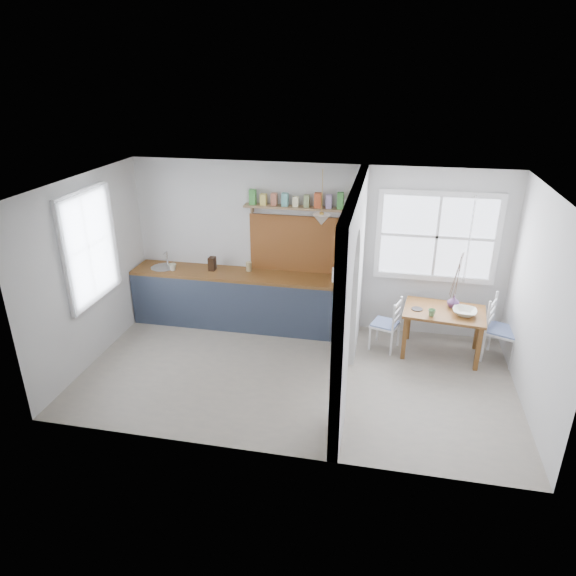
% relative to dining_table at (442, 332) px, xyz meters
% --- Properties ---
extents(floor, '(5.80, 3.20, 0.01)m').
position_rel_dining_table_xyz_m(floor, '(-1.97, -0.98, -0.35)').
color(floor, gray).
rests_on(floor, ground).
extents(ceiling, '(5.80, 3.20, 0.01)m').
position_rel_dining_table_xyz_m(ceiling, '(-1.97, -0.98, 2.25)').
color(ceiling, silver).
rests_on(ceiling, walls).
extents(walls, '(5.81, 3.21, 2.60)m').
position_rel_dining_table_xyz_m(walls, '(-1.97, -0.98, 0.95)').
color(walls, silver).
rests_on(walls, floor).
extents(partition, '(0.12, 3.20, 2.60)m').
position_rel_dining_table_xyz_m(partition, '(-1.27, -0.92, 1.10)').
color(partition, silver).
rests_on(partition, floor).
extents(kitchen_window, '(0.10, 1.16, 1.50)m').
position_rel_dining_table_xyz_m(kitchen_window, '(-4.84, -0.98, 1.30)').
color(kitchen_window, white).
rests_on(kitchen_window, walls).
extents(nook_window, '(1.76, 0.10, 1.30)m').
position_rel_dining_table_xyz_m(nook_window, '(-0.17, 0.58, 1.25)').
color(nook_window, white).
rests_on(nook_window, walls).
extents(counter, '(3.50, 0.60, 0.90)m').
position_rel_dining_table_xyz_m(counter, '(-3.10, 0.35, 0.11)').
color(counter, brown).
rests_on(counter, floor).
extents(sink, '(0.40, 0.40, 0.02)m').
position_rel_dining_table_xyz_m(sink, '(-4.40, 0.32, 0.54)').
color(sink, silver).
rests_on(sink, counter).
extents(backsplash, '(1.65, 0.03, 0.90)m').
position_rel_dining_table_xyz_m(backsplash, '(-2.18, 0.60, 1.00)').
color(backsplash, brown).
rests_on(backsplash, walls).
extents(shelf, '(1.75, 0.20, 0.21)m').
position_rel_dining_table_xyz_m(shelf, '(-2.18, 0.51, 1.66)').
color(shelf, '#A37A50').
rests_on(shelf, walls).
extents(pendant_lamp, '(0.26, 0.26, 0.16)m').
position_rel_dining_table_xyz_m(pendant_lamp, '(-1.82, 0.17, 1.53)').
color(pendant_lamp, silver).
rests_on(pendant_lamp, ceiling).
extents(utensil_rail, '(0.02, 0.50, 0.02)m').
position_rel_dining_table_xyz_m(utensil_rail, '(-1.36, -0.08, 1.10)').
color(utensil_rail, silver).
rests_on(utensil_rail, partition).
extents(dining_table, '(1.19, 0.87, 0.70)m').
position_rel_dining_table_xyz_m(dining_table, '(0.00, 0.00, 0.00)').
color(dining_table, brown).
rests_on(dining_table, floor).
extents(chair_left, '(0.47, 0.47, 0.81)m').
position_rel_dining_table_xyz_m(chair_left, '(-0.81, 0.01, 0.06)').
color(chair_left, silver).
rests_on(chair_left, floor).
extents(chair_right, '(0.57, 0.57, 0.95)m').
position_rel_dining_table_xyz_m(chair_right, '(0.82, -0.01, 0.13)').
color(chair_right, silver).
rests_on(chair_right, floor).
extents(kettle, '(0.26, 0.24, 0.26)m').
position_rel_dining_table_xyz_m(kettle, '(-1.57, 0.27, 0.68)').
color(kettle, white).
rests_on(kettle, counter).
extents(mug_a, '(0.13, 0.13, 0.11)m').
position_rel_dining_table_xyz_m(mug_a, '(-4.19, 0.23, 0.61)').
color(mug_a, beige).
rests_on(mug_a, counter).
extents(mug_b, '(0.11, 0.11, 0.09)m').
position_rel_dining_table_xyz_m(mug_b, '(-3.59, 0.37, 0.59)').
color(mug_b, white).
rests_on(mug_b, counter).
extents(knife_block, '(0.10, 0.14, 0.21)m').
position_rel_dining_table_xyz_m(knife_block, '(-3.58, 0.37, 0.66)').
color(knife_block, black).
rests_on(knife_block, counter).
extents(jar, '(0.11, 0.11, 0.15)m').
position_rel_dining_table_xyz_m(jar, '(-3.00, 0.45, 0.62)').
color(jar, tan).
rests_on(jar, counter).
extents(towel_magenta, '(0.02, 0.03, 0.55)m').
position_rel_dining_table_xyz_m(towel_magenta, '(-1.39, -0.01, -0.07)').
color(towel_magenta, '#DA1C86').
rests_on(towel_magenta, counter).
extents(towel_orange, '(0.02, 0.03, 0.52)m').
position_rel_dining_table_xyz_m(towel_orange, '(-1.39, -0.04, -0.10)').
color(towel_orange, '#D55C21').
rests_on(towel_orange, counter).
extents(bowl, '(0.37, 0.37, 0.08)m').
position_rel_dining_table_xyz_m(bowl, '(0.26, -0.08, 0.39)').
color(bowl, silver).
rests_on(bowl, dining_table).
extents(table_cup, '(0.13, 0.13, 0.10)m').
position_rel_dining_table_xyz_m(table_cup, '(-0.19, -0.21, 0.40)').
color(table_cup, '#5F905B').
rests_on(table_cup, dining_table).
extents(plate, '(0.16, 0.16, 0.01)m').
position_rel_dining_table_xyz_m(plate, '(-0.39, -0.04, 0.36)').
color(plate, black).
rests_on(plate, dining_table).
extents(vase, '(0.22, 0.22, 0.18)m').
position_rel_dining_table_xyz_m(vase, '(0.12, 0.14, 0.44)').
color(vase, '#553361').
rests_on(vase, dining_table).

